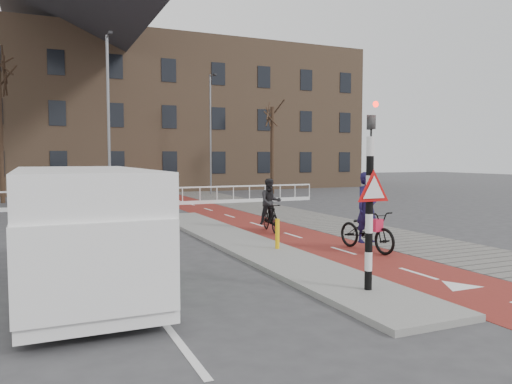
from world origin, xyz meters
name	(u,v)px	position (x,y,z in m)	size (l,w,h in m)	color
ground	(337,271)	(0.00, 0.00, 0.00)	(120.00, 120.00, 0.00)	#38383A
bike_lane	(238,219)	(1.50, 10.00, 0.01)	(2.50, 60.00, 0.01)	maroon
sidewalk	(296,216)	(4.30, 10.00, 0.01)	(3.00, 60.00, 0.01)	slate
curb_island	(243,243)	(-0.70, 4.00, 0.06)	(1.80, 16.00, 0.12)	gray
traffic_signal	(370,191)	(-0.60, -2.02, 1.99)	(0.80, 0.80, 3.68)	black
bollard	(277,234)	(-0.30, 2.50, 0.53)	(0.12, 0.12, 0.81)	yellow
cyclist_near	(367,224)	(2.10, 1.74, 0.75)	(0.98, 2.21, 2.20)	black
cyclist_far	(270,210)	(1.15, 6.02, 0.78)	(0.87, 1.78, 1.86)	black
van	(82,229)	(-5.53, 0.18, 1.26)	(2.30, 5.60, 2.40)	white
railing	(66,203)	(-5.00, 17.00, 0.31)	(28.00, 0.10, 0.99)	silver
townhouse_row	(81,91)	(-3.00, 32.00, 7.81)	(46.00, 10.00, 15.90)	#7F6047
tree_mid	(0,128)	(-8.12, 22.21, 4.29)	(0.25, 0.25, 8.57)	black
tree_right	(272,151)	(9.05, 22.39, 3.08)	(0.28, 0.28, 6.17)	black
streetlight_near	(109,128)	(-3.43, 12.52, 3.88)	(0.12, 0.12, 7.77)	slate
streetlight_right	(211,135)	(4.97, 23.95, 4.18)	(0.12, 0.12, 8.37)	slate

